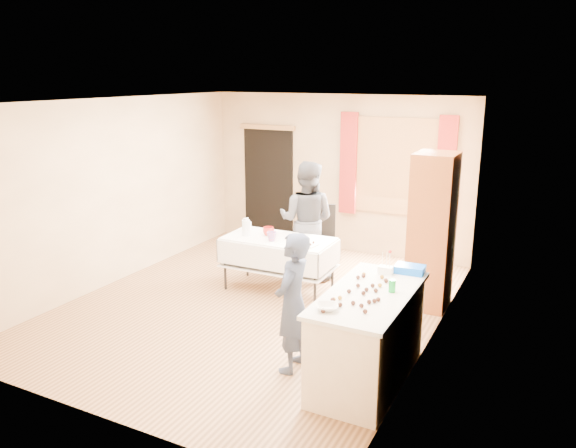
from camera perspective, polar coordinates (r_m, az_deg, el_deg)
The scene contains 29 objects.
floor at distance 7.39m, azimuth -3.30°, elevation -8.28°, with size 4.50×5.50×0.02m, color #9E7047.
ceiling at distance 6.80m, azimuth -3.64°, elevation 12.46°, with size 4.50×5.50×0.02m, color white.
wall_back at distance 9.41m, azimuth 5.06°, elevation 5.11°, with size 4.50×0.02×2.60m, color tan.
wall_front at distance 4.90m, azimuth -20.00°, elevation -5.11°, with size 4.50×0.02×2.60m, color tan.
wall_left at distance 8.33m, azimuth -17.04°, elevation 3.21°, with size 0.02×5.50×2.60m, color tan.
wall_right at distance 6.18m, azimuth 14.94°, elevation -0.59°, with size 0.02×5.50×2.60m, color tan.
window_frame at distance 9.02m, azimuth 10.92°, elevation 5.76°, with size 1.32×0.06×1.52m, color olive.
window_pane at distance 9.01m, azimuth 10.89°, elevation 5.75°, with size 1.20×0.02×1.40m, color white.
curtain_left at distance 9.22m, azimuth 6.15°, elevation 6.13°, with size 0.28×0.06×1.65m, color maroon.
curtain_right at distance 8.80m, azimuth 15.72°, elevation 5.23°, with size 0.28×0.06×1.65m, color maroon.
doorway at distance 9.99m, azimuth -1.99°, elevation 3.98°, with size 0.95×0.04×2.00m, color black.
door_lintel at distance 9.82m, azimuth -2.13°, elevation 9.81°, with size 1.05×0.06×0.08m, color olive.
cabinet at distance 7.27m, azimuth 14.42°, elevation -0.75°, with size 0.50×0.60×1.99m, color brown.
counter at distance 5.58m, azimuth 8.12°, elevation -11.25°, with size 0.76×1.60×0.91m.
party_table at distance 7.72m, azimuth -0.95°, elevation -3.60°, with size 1.53×0.81×0.75m.
chair at distance 8.58m, azimuth 3.33°, elevation -2.75°, with size 0.51×0.51×0.99m.
girl at distance 5.60m, azimuth 0.47°, elevation -8.00°, with size 0.37×0.54×1.44m, color #252E48.
woman at distance 8.11m, azimuth 1.89°, elevation 0.39°, with size 0.92×0.76×1.72m, color black.
soda_can at distance 5.42m, azimuth 10.53°, elevation -6.20°, with size 0.07×0.07×0.12m, color #128129.
mixing_bowl at distance 4.97m, azimuth 3.99°, elevation -8.42°, with size 0.26×0.26×0.05m, color white.
foam_block at distance 5.90m, azimuth 9.89°, elevation -4.63°, with size 0.15×0.10×0.08m, color white.
blue_basket at distance 5.97m, azimuth 12.27°, elevation -4.50°, with size 0.30×0.20×0.08m, color blue.
pitcher at distance 7.74m, azimuth -4.28°, elevation -0.39°, with size 0.11×0.11×0.22m, color silver.
cup_red at distance 7.73m, azimuth -2.00°, elevation -0.75°, with size 0.20×0.20×0.12m, color red.
cup_rainbow at distance 7.48m, azimuth -1.68°, elevation -1.27°, with size 0.17×0.17×0.12m, color red.
small_bowl at distance 7.59m, azimuth 1.19°, elevation -1.33°, with size 0.21×0.21×0.05m, color white.
pastry_tray at distance 7.31m, azimuth 1.87°, elevation -2.09°, with size 0.28×0.20×0.02m, color white.
bottle at distance 8.00m, azimuth -4.14°, elevation -0.00°, with size 0.09×0.10×0.19m, color white.
cake_balls at distance 5.36m, azimuth 7.77°, elevation -6.79°, with size 0.42×1.07×0.04m.
Camera 1 is at (3.44, -5.85, 2.91)m, focal length 35.00 mm.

